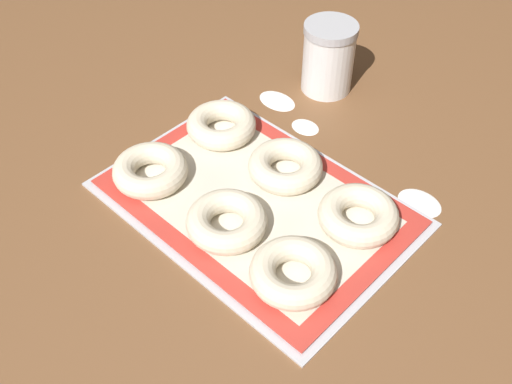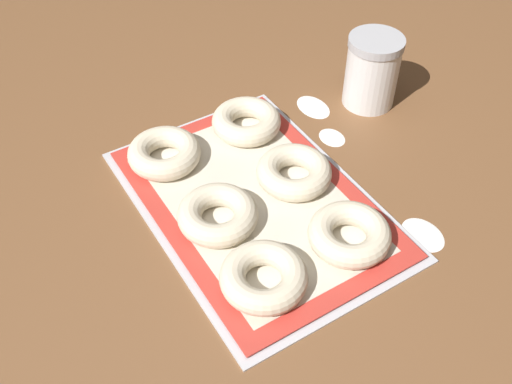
{
  "view_description": "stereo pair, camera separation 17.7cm",
  "coord_description": "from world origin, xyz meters",
  "px_view_note": "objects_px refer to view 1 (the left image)",
  "views": [
    {
      "loc": [
        0.47,
        -0.51,
        0.74
      ],
      "look_at": [
        -0.01,
        -0.01,
        0.03
      ],
      "focal_mm": 42.0,
      "sensor_mm": 36.0,
      "label": 1
    },
    {
      "loc": [
        0.58,
        -0.38,
        0.74
      ],
      "look_at": [
        -0.01,
        -0.01,
        0.03
      ],
      "focal_mm": 42.0,
      "sensor_mm": 36.0,
      "label": 2
    }
  ],
  "objects_px": {
    "baking_tray": "(256,203)",
    "flour_canister": "(328,57)",
    "bagel_back_center": "(285,166)",
    "bagel_back_left": "(221,125)",
    "bagel_back_right": "(358,215)",
    "bagel_front_right": "(293,272)",
    "bagel_front_center": "(225,220)",
    "bagel_front_left": "(150,170)"
  },
  "relations": [
    {
      "from": "bagel_front_left",
      "to": "flour_canister",
      "type": "xyz_separation_m",
      "value": [
        0.04,
        0.43,
        0.04
      ]
    },
    {
      "from": "bagel_back_right",
      "to": "flour_canister",
      "type": "relative_size",
      "value": 0.9
    },
    {
      "from": "baking_tray",
      "to": "bagel_back_right",
      "type": "xyz_separation_m",
      "value": [
        0.15,
        0.07,
        0.03
      ]
    },
    {
      "from": "bagel_back_left",
      "to": "bagel_back_right",
      "type": "relative_size",
      "value": 1.0
    },
    {
      "from": "bagel_front_center",
      "to": "flour_canister",
      "type": "relative_size",
      "value": 0.9
    },
    {
      "from": "baking_tray",
      "to": "bagel_front_left",
      "type": "xyz_separation_m",
      "value": [
        -0.17,
        -0.09,
        0.03
      ]
    },
    {
      "from": "bagel_front_right",
      "to": "bagel_back_left",
      "type": "xyz_separation_m",
      "value": [
        -0.32,
        0.16,
        0.0
      ]
    },
    {
      "from": "baking_tray",
      "to": "bagel_front_right",
      "type": "bearing_deg",
      "value": -28.11
    },
    {
      "from": "bagel_back_center",
      "to": "flour_canister",
      "type": "relative_size",
      "value": 0.9
    },
    {
      "from": "flour_canister",
      "to": "bagel_back_center",
      "type": "bearing_deg",
      "value": -65.35
    },
    {
      "from": "bagel_front_right",
      "to": "bagel_back_center",
      "type": "height_order",
      "value": "same"
    },
    {
      "from": "bagel_front_center",
      "to": "bagel_front_right",
      "type": "xyz_separation_m",
      "value": [
        0.15,
        -0.0,
        0.0
      ]
    },
    {
      "from": "bagel_back_left",
      "to": "bagel_back_right",
      "type": "xyz_separation_m",
      "value": [
        0.32,
        -0.01,
        0.0
      ]
    },
    {
      "from": "bagel_front_left",
      "to": "flour_canister",
      "type": "bearing_deg",
      "value": 84.65
    },
    {
      "from": "bagel_front_center",
      "to": "flour_canister",
      "type": "xyz_separation_m",
      "value": [
        -0.13,
        0.42,
        0.04
      ]
    },
    {
      "from": "baking_tray",
      "to": "flour_canister",
      "type": "xyz_separation_m",
      "value": [
        -0.13,
        0.34,
        0.07
      ]
    },
    {
      "from": "bagel_front_left",
      "to": "flour_canister",
      "type": "relative_size",
      "value": 0.9
    },
    {
      "from": "bagel_front_left",
      "to": "bagel_back_left",
      "type": "distance_m",
      "value": 0.17
    },
    {
      "from": "bagel_front_left",
      "to": "bagel_back_left",
      "type": "relative_size",
      "value": 1.0
    },
    {
      "from": "bagel_front_left",
      "to": "bagel_back_center",
      "type": "relative_size",
      "value": 1.0
    },
    {
      "from": "baking_tray",
      "to": "bagel_back_left",
      "type": "height_order",
      "value": "bagel_back_left"
    },
    {
      "from": "bagel_front_right",
      "to": "flour_canister",
      "type": "bearing_deg",
      "value": 123.36
    },
    {
      "from": "bagel_front_center",
      "to": "bagel_back_center",
      "type": "distance_m",
      "value": 0.16
    },
    {
      "from": "baking_tray",
      "to": "bagel_front_right",
      "type": "height_order",
      "value": "bagel_front_right"
    },
    {
      "from": "bagel_back_right",
      "to": "bagel_back_center",
      "type": "bearing_deg",
      "value": 177.96
    },
    {
      "from": "baking_tray",
      "to": "bagel_back_right",
      "type": "height_order",
      "value": "bagel_back_right"
    },
    {
      "from": "bagel_front_right",
      "to": "bagel_back_left",
      "type": "distance_m",
      "value": 0.36
    },
    {
      "from": "baking_tray",
      "to": "bagel_back_left",
      "type": "xyz_separation_m",
      "value": [
        -0.17,
        0.08,
        0.03
      ]
    },
    {
      "from": "bagel_back_right",
      "to": "flour_canister",
      "type": "height_order",
      "value": "flour_canister"
    },
    {
      "from": "bagel_front_left",
      "to": "bagel_back_right",
      "type": "relative_size",
      "value": 1.0
    },
    {
      "from": "baking_tray",
      "to": "bagel_front_left",
      "type": "bearing_deg",
      "value": -152.48
    },
    {
      "from": "flour_canister",
      "to": "bagel_back_right",
      "type": "bearing_deg",
      "value": -43.73
    },
    {
      "from": "bagel_back_center",
      "to": "bagel_back_left",
      "type": "bearing_deg",
      "value": 179.41
    },
    {
      "from": "baking_tray",
      "to": "bagel_front_center",
      "type": "height_order",
      "value": "bagel_front_center"
    },
    {
      "from": "baking_tray",
      "to": "bagel_back_right",
      "type": "relative_size",
      "value": 3.89
    },
    {
      "from": "bagel_front_center",
      "to": "bagel_front_right",
      "type": "height_order",
      "value": "same"
    },
    {
      "from": "baking_tray",
      "to": "bagel_front_left",
      "type": "distance_m",
      "value": 0.19
    },
    {
      "from": "bagel_front_left",
      "to": "bagel_front_center",
      "type": "distance_m",
      "value": 0.17
    },
    {
      "from": "baking_tray",
      "to": "bagel_front_right",
      "type": "relative_size",
      "value": 3.89
    },
    {
      "from": "bagel_front_center",
      "to": "bagel_back_left",
      "type": "distance_m",
      "value": 0.24
    },
    {
      "from": "bagel_front_left",
      "to": "flour_canister",
      "type": "height_order",
      "value": "flour_canister"
    },
    {
      "from": "bagel_front_center",
      "to": "bagel_back_right",
      "type": "distance_m",
      "value": 0.21
    }
  ]
}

